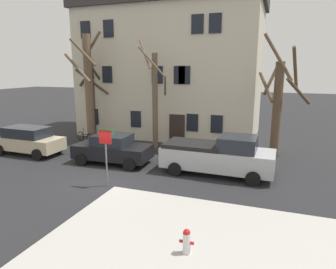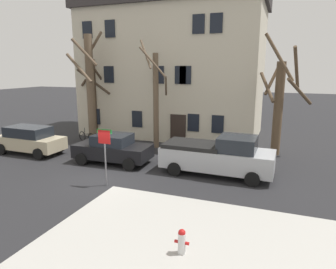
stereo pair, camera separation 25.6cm
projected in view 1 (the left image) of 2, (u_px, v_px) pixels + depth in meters
ground_plane at (105, 180)px, 14.47m from camera, size 120.00×120.00×0.00m
sidewalk_slab at (180, 267)px, 8.05m from camera, size 8.79×8.41×0.12m
building_main at (171, 58)px, 23.97m from camera, size 14.08×7.58×11.85m
tree_bare_near at (92, 95)px, 23.02m from camera, size 2.84×2.85×5.92m
tree_bare_mid at (88, 86)px, 21.27m from camera, size 2.27×2.02×7.78m
tree_bare_far at (155, 98)px, 19.77m from camera, size 2.01×1.98×7.03m
tree_bare_end at (278, 102)px, 18.11m from camera, size 3.11×2.76×7.20m
car_beige_wagon at (28, 140)px, 18.72m from camera, size 4.37×2.04×1.71m
car_black_sedan at (113, 149)px, 16.92m from camera, size 4.33×2.23×1.64m
pickup_truck_silver at (218, 155)px, 15.12m from camera, size 5.57×2.34×2.02m
fire_hydrant at (187, 241)px, 8.47m from camera, size 0.42×0.22×0.74m
street_sign_pole at (106, 147)px, 13.35m from camera, size 0.76×0.07×2.62m
bicycle_leaning at (85, 137)px, 21.85m from camera, size 1.69×0.56×1.03m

